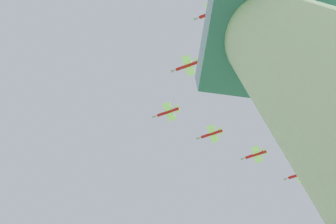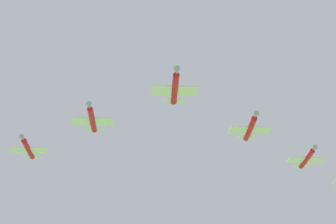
{
  "view_description": "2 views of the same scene",
  "coord_description": "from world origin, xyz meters",
  "px_view_note": "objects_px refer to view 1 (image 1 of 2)",
  "views": [
    {
      "loc": [
        -69.44,
        26.73,
        2.75
      ],
      "look_at": [
        -5.94,
        18.05,
        164.93
      ],
      "focal_mm": 41.57,
      "sensor_mm": 36.0,
      "label": 1
    },
    {
      "loc": [
        35.68,
        87.15,
        116.15
      ],
      "look_at": [
        -9.02,
        10.1,
        164.45
      ],
      "focal_mm": 52.15,
      "sensor_mm": 36.0,
      "label": 2
    }
  ],
  "objects_px": {
    "jet_lead": "(167,112)",
    "jet_starboard_inner": "(211,134)",
    "jet_port_inner": "(187,66)",
    "jet_starboard_outer": "(255,155)",
    "jet_port_trail": "(298,175)",
    "jet_port_outer": "(210,13)"
  },
  "relations": [
    {
      "from": "jet_port_inner",
      "to": "jet_port_outer",
      "type": "relative_size",
      "value": 1.0
    },
    {
      "from": "jet_port_inner",
      "to": "jet_starboard_outer",
      "type": "relative_size",
      "value": 1.0
    },
    {
      "from": "jet_port_inner",
      "to": "jet_starboard_inner",
      "type": "relative_size",
      "value": 1.0
    },
    {
      "from": "jet_port_inner",
      "to": "jet_port_trail",
      "type": "xyz_separation_m",
      "value": [
        46.22,
        -61.53,
        0.97
      ]
    },
    {
      "from": "jet_lead",
      "to": "jet_port_trail",
      "type": "xyz_separation_m",
      "value": [
        23.79,
        -66.72,
        0.22
      ]
    },
    {
      "from": "jet_lead",
      "to": "jet_port_inner",
      "type": "distance_m",
      "value": 23.03
    },
    {
      "from": "jet_starboard_outer",
      "to": "jet_port_inner",
      "type": "bearing_deg",
      "value": 162.65
    },
    {
      "from": "jet_lead",
      "to": "jet_port_outer",
      "type": "distance_m",
      "value": 46.88
    },
    {
      "from": "jet_port_inner",
      "to": "jet_starboard_outer",
      "type": "distance_m",
      "value": 54.73
    },
    {
      "from": "jet_lead",
      "to": "jet_port_trail",
      "type": "relative_size",
      "value": 1.0
    },
    {
      "from": "jet_starboard_outer",
      "to": "jet_port_trail",
      "type": "xyz_separation_m",
      "value": [
        7.69,
        -22.7,
        -0.52
      ]
    },
    {
      "from": "jet_port_inner",
      "to": "jet_starboard_inner",
      "type": "bearing_deg",
      "value": 0.0
    },
    {
      "from": "jet_port_outer",
      "to": "jet_port_trail",
      "type": "xyz_separation_m",
      "value": [
        69.24,
        -55.25,
        0.97
      ]
    },
    {
      "from": "jet_lead",
      "to": "jet_starboard_inner",
      "type": "height_order",
      "value": "jet_starboard_inner"
    },
    {
      "from": "jet_port_inner",
      "to": "jet_lead",
      "type": "bearing_deg",
      "value": 40.88
    },
    {
      "from": "jet_port_inner",
      "to": "jet_port_outer",
      "type": "xyz_separation_m",
      "value": [
        -23.01,
        -6.29,
        0.01
      ]
    },
    {
      "from": "jet_lead",
      "to": "jet_port_inner",
      "type": "height_order",
      "value": "jet_lead"
    },
    {
      "from": "jet_starboard_outer",
      "to": "jet_port_trail",
      "type": "bearing_deg",
      "value": -43.43
    },
    {
      "from": "jet_lead",
      "to": "jet_starboard_outer",
      "type": "xyz_separation_m",
      "value": [
        16.1,
        -44.02,
        0.74
      ]
    },
    {
      "from": "jet_lead",
      "to": "jet_port_inner",
      "type": "xyz_separation_m",
      "value": [
        -22.43,
        -5.19,
        -0.75
      ]
    },
    {
      "from": "jet_lead",
      "to": "jet_starboard_inner",
      "type": "bearing_deg",
      "value": -40.88
    },
    {
      "from": "jet_starboard_inner",
      "to": "jet_port_inner",
      "type": "bearing_deg",
      "value": -180.0
    }
  ]
}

